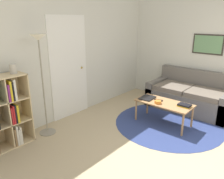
{
  "coord_description": "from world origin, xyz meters",
  "views": [
    {
      "loc": [
        -2.68,
        -0.62,
        1.92
      ],
      "look_at": [
        -0.18,
        1.54,
        0.85
      ],
      "focal_mm": 35.0,
      "sensor_mm": 36.0,
      "label": 1
    }
  ],
  "objects_px": {
    "coffee_table": "(164,105)",
    "laptop": "(147,98)",
    "bowl": "(158,102)",
    "floor_lamp": "(40,57)",
    "couch": "(191,96)",
    "vase_on_shelf": "(13,69)"
  },
  "relations": [
    {
      "from": "laptop",
      "to": "floor_lamp",
      "type": "bearing_deg",
      "value": 148.21
    },
    {
      "from": "floor_lamp",
      "to": "couch",
      "type": "relative_size",
      "value": 0.98
    },
    {
      "from": "laptop",
      "to": "vase_on_shelf",
      "type": "distance_m",
      "value": 2.45
    },
    {
      "from": "couch",
      "to": "coffee_table",
      "type": "distance_m",
      "value": 1.1
    },
    {
      "from": "floor_lamp",
      "to": "bowl",
      "type": "distance_m",
      "value": 2.2
    },
    {
      "from": "coffee_table",
      "to": "bowl",
      "type": "distance_m",
      "value": 0.16
    },
    {
      "from": "coffee_table",
      "to": "bowl",
      "type": "height_order",
      "value": "bowl"
    },
    {
      "from": "bowl",
      "to": "floor_lamp",
      "type": "bearing_deg",
      "value": 139.48
    },
    {
      "from": "coffee_table",
      "to": "laptop",
      "type": "relative_size",
      "value": 3.01
    },
    {
      "from": "floor_lamp",
      "to": "bowl",
      "type": "relative_size",
      "value": 13.53
    },
    {
      "from": "laptop",
      "to": "vase_on_shelf",
      "type": "xyz_separation_m",
      "value": [
        -2.04,
        1.12,
        0.76
      ]
    },
    {
      "from": "coffee_table",
      "to": "bowl",
      "type": "bearing_deg",
      "value": 154.4
    },
    {
      "from": "bowl",
      "to": "laptop",
      "type": "bearing_deg",
      "value": 70.05
    },
    {
      "from": "floor_lamp",
      "to": "laptop",
      "type": "distance_m",
      "value": 2.13
    },
    {
      "from": "coffee_table",
      "to": "floor_lamp",
      "type": "bearing_deg",
      "value": 140.45
    },
    {
      "from": "coffee_table",
      "to": "vase_on_shelf",
      "type": "height_order",
      "value": "vase_on_shelf"
    },
    {
      "from": "coffee_table",
      "to": "vase_on_shelf",
      "type": "xyz_separation_m",
      "value": [
        -2.06,
        1.48,
        0.82
      ]
    },
    {
      "from": "coffee_table",
      "to": "laptop",
      "type": "bearing_deg",
      "value": 93.31
    },
    {
      "from": "coffee_table",
      "to": "laptop",
      "type": "distance_m",
      "value": 0.36
    },
    {
      "from": "laptop",
      "to": "couch",
      "type": "bearing_deg",
      "value": -21.76
    },
    {
      "from": "floor_lamp",
      "to": "coffee_table",
      "type": "distance_m",
      "value": 2.35
    },
    {
      "from": "laptop",
      "to": "bowl",
      "type": "relative_size",
      "value": 2.74
    }
  ]
}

